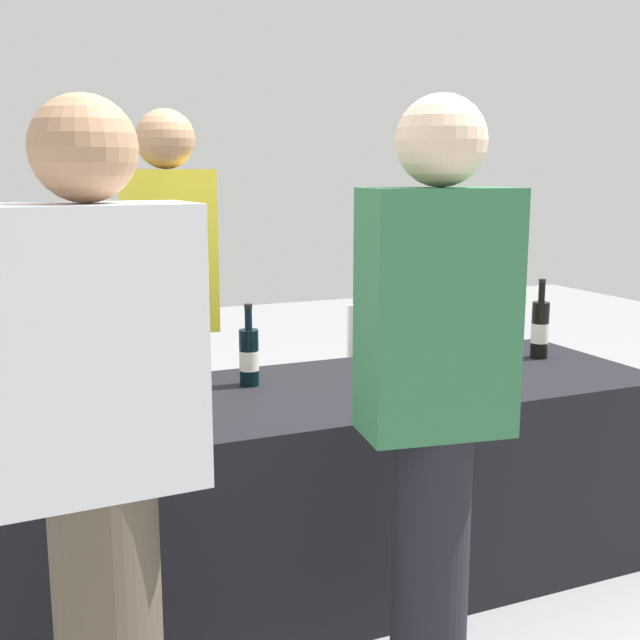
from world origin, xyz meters
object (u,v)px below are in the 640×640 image
at_px(wine_bottle_3, 460,330).
at_px(wine_glass_0, 389,368).
at_px(wine_bottle_2, 249,356).
at_px(guest_0, 100,456).
at_px(guest_1, 434,398).
at_px(menu_board, 394,383).
at_px(wine_bottle_0, 105,371).
at_px(wine_bottle_4, 540,329).
at_px(server_pouring, 171,304).
at_px(wine_bottle_1, 129,363).
at_px(wine_glass_1, 450,361).
at_px(wine_glass_2, 467,355).

relative_size(wine_bottle_3, wine_glass_0, 2.32).
distance_m(wine_bottle_2, wine_bottle_3, 0.93).
distance_m(wine_bottle_2, guest_0, 1.14).
distance_m(guest_1, menu_board, 2.07).
relative_size(wine_bottle_0, wine_glass_0, 2.31).
distance_m(wine_bottle_0, wine_glass_0, 0.95).
relative_size(wine_bottle_4, guest_0, 0.20).
relative_size(server_pouring, guest_1, 1.03).
bearing_deg(wine_bottle_3, server_pouring, 157.88).
bearing_deg(wine_bottle_2, menu_board, 38.96).
relative_size(wine_bottle_0, server_pouring, 0.18).
height_order(wine_bottle_1, wine_bottle_3, wine_bottle_1).
height_order(wine_bottle_4, wine_glass_1, wine_bottle_4).
bearing_deg(guest_1, wine_glass_0, 80.45).
height_order(wine_glass_0, guest_1, guest_1).
distance_m(wine_bottle_3, menu_board, 0.92).
relative_size(wine_bottle_1, guest_0, 0.21).
height_order(wine_glass_1, guest_0, guest_0).
bearing_deg(server_pouring, menu_board, -160.44).
xyz_separation_m(wine_bottle_3, server_pouring, (-1.09, 0.44, 0.11)).
height_order(wine_bottle_0, wine_glass_2, wine_bottle_0).
bearing_deg(wine_glass_2, server_pouring, 140.60).
relative_size(wine_glass_2, guest_1, 0.08).
height_order(wine_bottle_2, wine_glass_0, wine_bottle_2).
relative_size(wine_glass_0, wine_glass_1, 1.02).
bearing_deg(wine_glass_1, server_pouring, 135.10).
xyz_separation_m(wine_glass_1, guest_0, (-1.30, -0.64, 0.05)).
distance_m(wine_bottle_2, server_pouring, 0.54).
bearing_deg(guest_1, wine_bottle_0, 136.41).
relative_size(wine_glass_0, guest_1, 0.08).
relative_size(wine_bottle_0, wine_glass_2, 2.35).
distance_m(wine_glass_2, server_pouring, 1.20).
bearing_deg(wine_bottle_4, server_pouring, 157.95).
relative_size(server_pouring, menu_board, 2.07).
xyz_separation_m(wine_bottle_1, wine_glass_2, (1.18, -0.25, -0.03)).
bearing_deg(menu_board, server_pouring, -157.42).
bearing_deg(wine_bottle_1, wine_bottle_3, 2.50).
relative_size(wine_bottle_0, menu_board, 0.38).
height_order(wine_bottle_0, wine_bottle_1, wine_bottle_1).
xyz_separation_m(wine_bottle_2, wine_glass_0, (0.40, -0.32, -0.01)).
height_order(wine_glass_2, menu_board, wine_glass_2).
bearing_deg(wine_bottle_3, wine_glass_0, -144.65).
xyz_separation_m(wine_glass_0, guest_0, (-1.05, -0.62, 0.05)).
bearing_deg(wine_glass_1, wine_bottle_4, 22.43).
distance_m(guest_0, menu_board, 2.53).
distance_m(wine_bottle_4, server_pouring, 1.51).
xyz_separation_m(wine_bottle_1, wine_bottle_4, (1.66, -0.06, -0.00)).
xyz_separation_m(wine_bottle_2, guest_1, (0.19, -0.95, 0.08)).
bearing_deg(wine_bottle_4, wine_glass_1, -157.57).
xyz_separation_m(wine_bottle_4, guest_1, (-1.04, -0.89, 0.06)).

